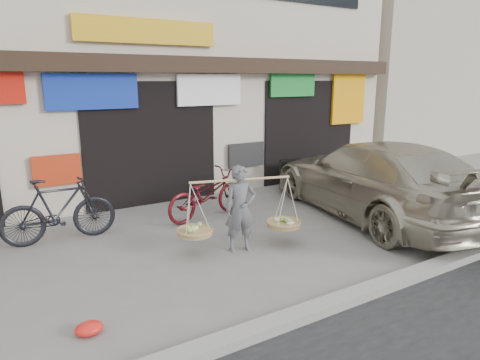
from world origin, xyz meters
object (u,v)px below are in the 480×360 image
street_vendor (240,213)px  bike_2 (207,194)px  bike_1 (59,210)px  suv (374,179)px

street_vendor → bike_2: bearing=96.4°
bike_1 → street_vendor: bearing=-125.6°
bike_1 → bike_2: size_ratio=1.00×
bike_2 → bike_1: bearing=75.2°
bike_2 → suv: bearing=-130.0°
bike_1 → suv: bearing=-104.2°
bike_2 → suv: (2.98, -1.62, 0.28)m
suv → bike_2: bearing=-18.6°
suv → street_vendor: bearing=12.9°
street_vendor → bike_2: 1.83m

